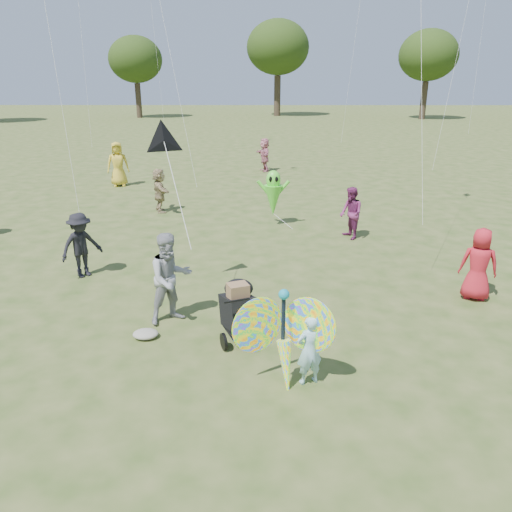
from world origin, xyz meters
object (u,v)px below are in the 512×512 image
at_px(adult_man, 170,278).
at_px(crowd_d, 160,190).
at_px(child_girl, 309,350).
at_px(alien_kite, 273,195).
at_px(crowd_e, 351,213).
at_px(crowd_b, 81,245).
at_px(crowd_g, 118,164).
at_px(butterfly_kite, 284,338).
at_px(crowd_j, 265,155).
at_px(jogging_stroller, 238,307).
at_px(crowd_a, 479,264).

relative_size(adult_man, crowd_d, 1.17).
height_order(child_girl, alien_kite, alien_kite).
bearing_deg(crowd_e, crowd_b, -82.52).
relative_size(crowd_b, crowd_d, 1.01).
bearing_deg(crowd_b, crowd_g, 54.86).
distance_m(crowd_d, alien_kite, 4.21).
relative_size(crowd_e, butterfly_kite, 0.86).
relative_size(child_girl, crowd_e, 0.76).
relative_size(crowd_j, alien_kite, 0.92).
height_order(crowd_d, jogging_stroller, crowd_d).
bearing_deg(crowd_d, crowd_e, -136.47).
distance_m(crowd_d, butterfly_kite, 10.97).
bearing_deg(adult_man, butterfly_kite, -78.42).
distance_m(child_girl, crowd_j, 18.27).
bearing_deg(crowd_g, child_girl, -79.10).
bearing_deg(crowd_j, crowd_g, -75.98).
bearing_deg(crowd_j, crowd_a, -0.48).
distance_m(crowd_e, crowd_g, 11.33).
bearing_deg(crowd_j, alien_kite, -15.22).
relative_size(crowd_a, crowd_e, 1.03).
bearing_deg(crowd_d, child_girl, -177.88).
xyz_separation_m(child_girl, crowd_b, (-4.85, 4.31, 0.20)).
xyz_separation_m(crowd_b, crowd_d, (0.68, 5.97, -0.01)).
distance_m(child_girl, alien_kite, 8.61).
relative_size(crowd_j, jogging_stroller, 1.41).
bearing_deg(alien_kite, crowd_g, 136.84).
xyz_separation_m(crowd_a, crowd_d, (-7.95, 7.16, -0.02)).
bearing_deg(butterfly_kite, crowd_a, 36.97).
bearing_deg(butterfly_kite, crowd_e, 72.88).
relative_size(adult_man, crowd_a, 1.14).
xyz_separation_m(crowd_j, jogging_stroller, (-0.62, -16.90, -0.19)).
height_order(child_girl, crowd_a, crowd_a).
height_order(crowd_a, crowd_j, crowd_j).
bearing_deg(crowd_j, jogging_stroller, -18.34).
xyz_separation_m(crowd_a, jogging_stroller, (-4.89, -1.74, -0.15)).
bearing_deg(alien_kite, crowd_a, -53.16).
xyz_separation_m(crowd_g, butterfly_kite, (6.37, -14.63, -0.16)).
bearing_deg(child_girl, alien_kite, -108.13).
xyz_separation_m(crowd_d, crowd_j, (3.68, 7.99, 0.05)).
bearing_deg(child_girl, crowd_j, -108.73).
distance_m(crowd_d, crowd_e, 6.74).
relative_size(adult_man, crowd_e, 1.17).
relative_size(crowd_g, crowd_j, 1.16).
xyz_separation_m(child_girl, crowd_a, (3.78, 3.11, 0.20)).
bearing_deg(alien_kite, crowd_e, -31.25).
xyz_separation_m(crowd_b, jogging_stroller, (3.73, -2.94, -0.15)).
relative_size(child_girl, alien_kite, 0.65).
distance_m(child_girl, crowd_d, 11.09).
xyz_separation_m(crowd_g, jogging_stroller, (5.63, -13.25, -0.32)).
xyz_separation_m(crowd_d, crowd_g, (-2.58, 4.34, 0.18)).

